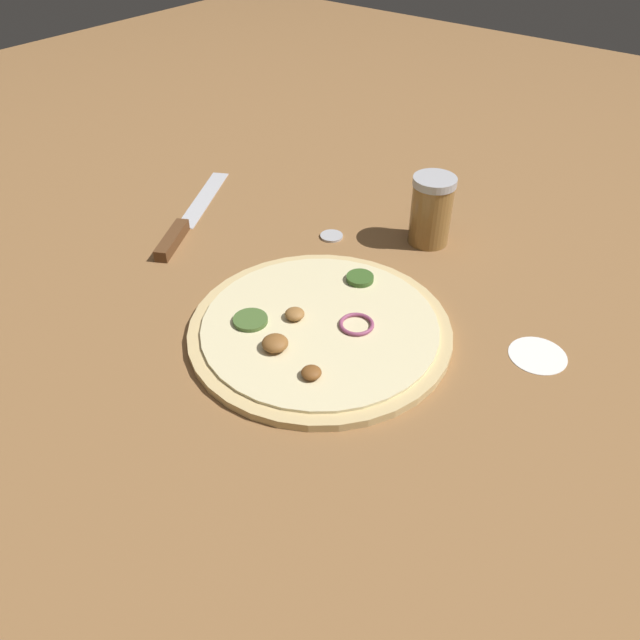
% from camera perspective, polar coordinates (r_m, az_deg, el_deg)
% --- Properties ---
extents(ground_plane, '(3.00, 3.00, 0.00)m').
position_cam_1_polar(ground_plane, '(0.80, 0.00, -1.16)').
color(ground_plane, olive).
extents(pizza, '(0.34, 0.34, 0.03)m').
position_cam_1_polar(pizza, '(0.79, -0.05, -0.75)').
color(pizza, '#D6B77A').
rests_on(pizza, ground_plane).
extents(knife, '(0.17, 0.28, 0.02)m').
position_cam_1_polar(knife, '(1.03, -12.49, 8.31)').
color(knife, silver).
rests_on(knife, ground_plane).
extents(spice_jar, '(0.06, 0.06, 0.11)m').
position_cam_1_polar(spice_jar, '(0.97, 10.13, 9.86)').
color(spice_jar, olive).
rests_on(spice_jar, ground_plane).
extents(loose_cap, '(0.04, 0.04, 0.01)m').
position_cam_1_polar(loose_cap, '(0.99, 1.06, 7.77)').
color(loose_cap, '#B2B2B7').
rests_on(loose_cap, ground_plane).
extents(flour_patch, '(0.07, 0.07, 0.00)m').
position_cam_1_polar(flour_patch, '(0.81, 19.28, -3.06)').
color(flour_patch, white).
rests_on(flour_patch, ground_plane).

